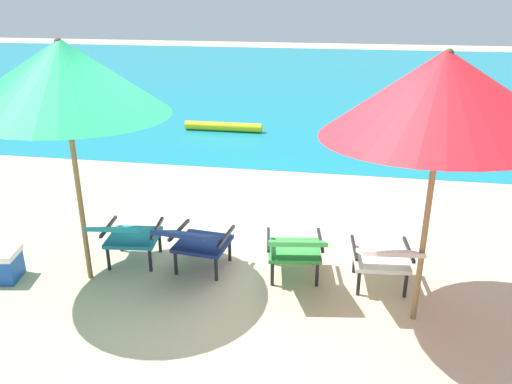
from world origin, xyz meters
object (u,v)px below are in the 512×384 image
(lounge_chair_far_right, at_px, (384,257))
(beach_umbrella_right, at_px, (444,93))
(swim_buoy, at_px, (223,127))
(lounge_chair_near_left, at_px, (196,240))
(lounge_chair_far_left, at_px, (128,234))
(beach_umbrella_left, at_px, (63,76))
(lounge_chair_near_right, at_px, (295,248))

(lounge_chair_far_right, height_order, beach_umbrella_right, beach_umbrella_right)
(swim_buoy, height_order, lounge_chair_near_left, lounge_chair_near_left)
(lounge_chair_far_left, bearing_deg, beach_umbrella_right, -7.75)
(lounge_chair_near_left, bearing_deg, beach_umbrella_left, -167.97)
(lounge_chair_near_right, bearing_deg, lounge_chair_far_left, -179.81)
(swim_buoy, relative_size, lounge_chair_near_left, 1.73)
(beach_umbrella_right, bearing_deg, beach_umbrella_left, 177.29)
(beach_umbrella_left, bearing_deg, lounge_chair_near_right, 6.67)
(lounge_chair_far_left, height_order, lounge_chair_far_right, same)
(swim_buoy, bearing_deg, lounge_chair_far_right, -62.86)
(beach_umbrella_left, bearing_deg, lounge_chair_far_left, 34.62)
(lounge_chair_far_left, relative_size, beach_umbrella_right, 0.39)
(lounge_chair_far_left, bearing_deg, lounge_chair_near_left, -0.66)
(lounge_chair_far_left, distance_m, lounge_chair_near_left, 0.72)
(beach_umbrella_right, bearing_deg, swim_buoy, 117.82)
(lounge_chair_near_left, bearing_deg, beach_umbrella_right, -10.15)
(swim_buoy, relative_size, lounge_chair_far_left, 1.73)
(swim_buoy, relative_size, beach_umbrella_right, 0.67)
(lounge_chair_far_right, relative_size, beach_umbrella_right, 0.38)
(lounge_chair_near_left, bearing_deg, lounge_chair_far_left, 179.34)
(lounge_chair_near_right, bearing_deg, lounge_chair_far_right, -2.77)
(lounge_chair_near_left, distance_m, beach_umbrella_right, 2.68)
(lounge_chair_near_left, height_order, beach_umbrella_right, beach_umbrella_right)
(lounge_chair_near_right, xyz_separation_m, beach_umbrella_left, (-2.06, -0.24, 1.63))
(lounge_chair_near_right, height_order, lounge_chair_far_right, same)
(lounge_chair_near_right, relative_size, lounge_chair_far_right, 1.03)
(lounge_chair_near_left, bearing_deg, lounge_chair_near_right, 0.81)
(swim_buoy, distance_m, lounge_chair_far_right, 6.31)
(beach_umbrella_right, bearing_deg, lounge_chair_far_left, 172.25)
(lounge_chair_near_left, bearing_deg, lounge_chair_far_right, -0.83)
(beach_umbrella_left, bearing_deg, swim_buoy, 89.79)
(swim_buoy, bearing_deg, beach_umbrella_right, -62.18)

